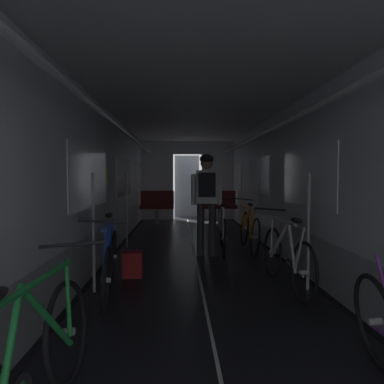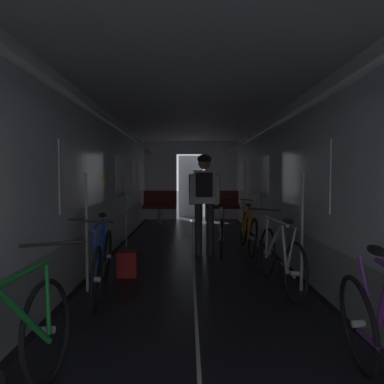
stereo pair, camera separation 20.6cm
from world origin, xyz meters
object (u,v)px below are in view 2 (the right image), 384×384
object	(u,v)px
bicycle_silver	(279,258)
person_cyclist_aisle	(204,193)
bench_seat_far_right	(222,204)
backpack_on_floor	(128,264)
bicycle_green	(1,365)
bicycle_blue	(102,262)
bench_seat_far_left	(160,204)
bicycle_orange	(248,230)
bicycle_white_in_aisle	(221,231)

from	to	relation	value
bicycle_silver	person_cyclist_aisle	distance (m)	2.07
bench_seat_far_right	backpack_on_floor	xyz separation A→B (m)	(-1.80, -5.37, -0.40)
bicycle_green	person_cyclist_aisle	xyz separation A→B (m)	(1.24, 4.14, 0.69)
bicycle_blue	backpack_on_floor	distance (m)	0.79
bicycle_blue	bicycle_green	bearing A→B (deg)	-89.60
bench_seat_far_left	backpack_on_floor	size ratio (longest dim) A/B	2.89
bicycle_blue	backpack_on_floor	world-z (taller)	bicycle_blue
bicycle_orange	person_cyclist_aisle	bearing A→B (deg)	-155.34
bicycle_white_in_aisle	bicycle_blue	bearing A→B (deg)	-125.23
bicycle_silver	person_cyclist_aisle	world-z (taller)	person_cyclist_aisle
bench_seat_far_left	backpack_on_floor	distance (m)	5.38
bicycle_orange	bench_seat_far_right	bearing A→B (deg)	91.59
bicycle_white_in_aisle	backpack_on_floor	bearing A→B (deg)	-133.73
bench_seat_far_right	bicycle_silver	distance (m)	5.94
bicycle_orange	person_cyclist_aisle	size ratio (longest dim) A/B	0.98
bicycle_orange	bicycle_green	xyz separation A→B (m)	(-2.05, -4.51, 0.00)
bicycle_blue	person_cyclist_aisle	bearing A→B (deg)	57.28
bench_seat_far_right	bicycle_green	xyz separation A→B (m)	(-1.94, -8.30, -0.18)
bicycle_blue	bicycle_silver	size ratio (longest dim) A/B	1.00
bench_seat_far_left	backpack_on_floor	world-z (taller)	bench_seat_far_left
bicycle_orange	backpack_on_floor	distance (m)	2.48
bench_seat_far_left	bicycle_white_in_aisle	xyz separation A→B (m)	(1.41, -3.89, -0.18)
bicycle_blue	bicycle_white_in_aisle	bearing A→B (deg)	54.77
bench_seat_far_right	bicycle_blue	size ratio (longest dim) A/B	0.58
bench_seat_far_left	bicycle_green	distance (m)	8.30
bicycle_orange	person_cyclist_aisle	distance (m)	1.12
bicycle_orange	backpack_on_floor	world-z (taller)	bicycle_orange
bench_seat_far_left	backpack_on_floor	bearing A→B (deg)	-89.97
person_cyclist_aisle	bicycle_white_in_aisle	xyz separation A→B (m)	(0.31, 0.27, -0.69)
bench_seat_far_right	bicycle_white_in_aisle	world-z (taller)	bench_seat_far_right
bicycle_white_in_aisle	bicycle_silver	bearing A→B (deg)	-76.03
person_cyclist_aisle	bicycle_white_in_aisle	world-z (taller)	person_cyclist_aisle
backpack_on_floor	bicycle_blue	bearing A→B (deg)	-102.04
bench_seat_far_right	bicycle_green	distance (m)	8.52
bicycle_orange	bicycle_white_in_aisle	xyz separation A→B (m)	(-0.49, -0.10, 0.00)
bench_seat_far_right	person_cyclist_aisle	distance (m)	4.25
bench_seat_far_right	bicycle_orange	size ratio (longest dim) A/B	0.58
bench_seat_far_right	backpack_on_floor	world-z (taller)	bench_seat_far_right
bench_seat_far_left	bicycle_silver	size ratio (longest dim) A/B	0.58
backpack_on_floor	bench_seat_far_right	bearing A→B (deg)	71.48
bicycle_blue	bicycle_green	size ratio (longest dim) A/B	1.00
bicycle_blue	bicycle_green	world-z (taller)	bicycle_green
bench_seat_far_left	bench_seat_far_right	size ratio (longest dim) A/B	1.00
bicycle_silver	bicycle_orange	bearing A→B (deg)	90.35
bicycle_silver	bicycle_green	size ratio (longest dim) A/B	1.00
bicycle_blue	bicycle_white_in_aisle	size ratio (longest dim) A/B	1.00
bench_seat_far_right	bicycle_green	world-z (taller)	bench_seat_far_right
bicycle_white_in_aisle	bench_seat_far_right	bearing A→B (deg)	84.29
bench_seat_far_right	bicycle_silver	world-z (taller)	bench_seat_far_right
bicycle_green	backpack_on_floor	xyz separation A→B (m)	(0.14, 2.93, -0.21)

